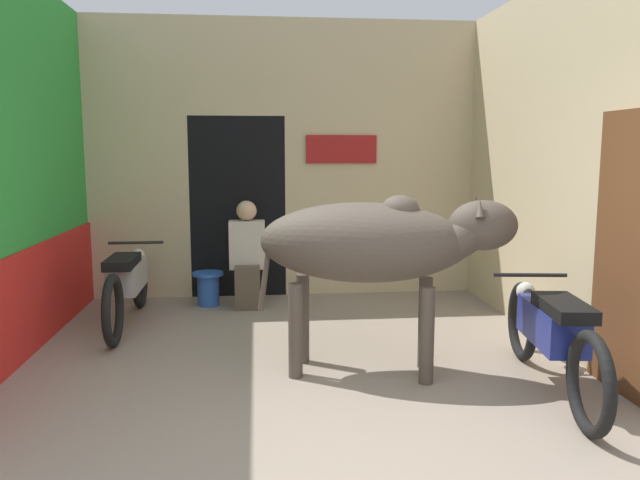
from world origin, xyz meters
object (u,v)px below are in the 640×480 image
at_px(shopkeeper_seated, 247,252).
at_px(motorcycle_near, 552,332).
at_px(cow, 376,244).
at_px(plastic_stool, 208,287).
at_px(motorcycle_far, 127,282).

bearing_deg(shopkeeper_seated, motorcycle_near, -51.02).
xyz_separation_m(cow, motorcycle_near, (1.20, -0.51, -0.59)).
bearing_deg(motorcycle_near, cow, 156.83).
xyz_separation_m(cow, plastic_stool, (-1.47, 2.34, -0.82)).
distance_m(motorcycle_far, plastic_stool, 1.07).
distance_m(motorcycle_near, shopkeeper_seated, 3.53).
bearing_deg(plastic_stool, motorcycle_near, -46.97).
xyz_separation_m(motorcycle_near, motorcycle_far, (-3.40, 2.12, 0.00)).
bearing_deg(shopkeeper_seated, plastic_stool, 165.58).
relative_size(motorcycle_near, shopkeeper_seated, 1.72).
height_order(cow, plastic_stool, cow).
bearing_deg(plastic_stool, shopkeeper_seated, -14.42).
distance_m(motorcycle_far, shopkeeper_seated, 1.35).
relative_size(motorcycle_near, plastic_stool, 5.39).
distance_m(cow, motorcycle_near, 1.43).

